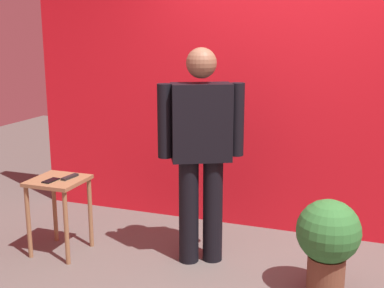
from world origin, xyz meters
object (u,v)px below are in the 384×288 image
(cell_phone, at_px, (51,180))
(tv_remote, at_px, (70,177))
(standing_person, at_px, (201,146))
(potted_plant, at_px, (328,239))
(side_table, at_px, (59,195))

(cell_phone, distance_m, tv_remote, 0.16)
(standing_person, relative_size, tv_remote, 9.90)
(cell_phone, height_order, potted_plant, potted_plant)
(cell_phone, xyz_separation_m, potted_plant, (2.14, 0.11, -0.23))
(side_table, xyz_separation_m, tv_remote, (0.08, 0.05, 0.14))
(standing_person, relative_size, side_table, 2.66)
(cell_phone, relative_size, potted_plant, 0.21)
(standing_person, relative_size, potted_plant, 2.45)
(side_table, height_order, cell_phone, cell_phone)
(tv_remote, xyz_separation_m, potted_plant, (2.05, -0.01, -0.23))
(side_table, height_order, tv_remote, tv_remote)
(standing_person, xyz_separation_m, tv_remote, (-1.06, -0.20, -0.30))
(side_table, bearing_deg, tv_remote, 32.10)
(standing_person, bearing_deg, tv_remote, -169.49)
(tv_remote, bearing_deg, potted_plant, 7.19)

